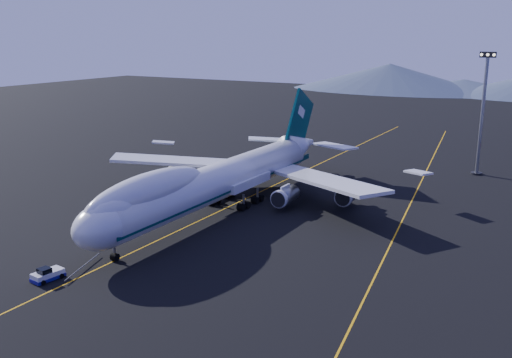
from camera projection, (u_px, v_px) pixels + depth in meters
The scene contains 6 objects.
ground at pixel (220, 211), 101.96m from camera, with size 500.00×500.00×0.00m, color black.
taxiway_line_main at pixel (220, 211), 101.96m from camera, with size 0.25×220.00×0.01m, color orange.
taxiway_line_side at pixel (401, 222), 95.83m from camera, with size 0.25×200.00×0.01m, color orange.
boeing_747 at pixel (219, 180), 100.55m from camera, with size 59.62×72.43×19.37m.
pushback_tug at pixel (48, 275), 73.44m from camera, with size 2.77×4.31×1.77m.
floodlight_mast at pixel (482, 114), 125.32m from camera, with size 3.34×2.51×27.06m.
Camera 1 is at (54.30, -81.09, 30.81)m, focal length 40.00 mm.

